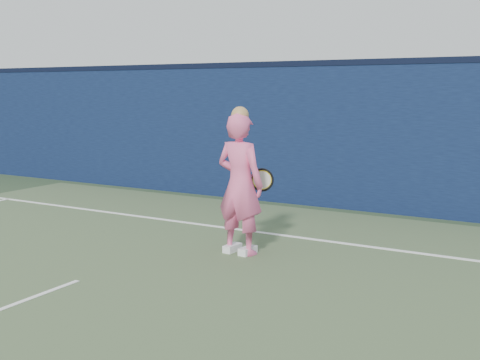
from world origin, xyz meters
The scene contains 5 objects.
ground centered at (0.00, 0.00, 0.00)m, with size 80.00×80.00×0.00m, color #2A3A24.
backstop_wall centered at (0.00, 6.50, 1.25)m, with size 24.00×0.40×2.50m, color black.
wall_cap centered at (0.00, 6.50, 2.55)m, with size 24.00×0.42×0.10m, color black.
player centered at (0.97, 2.89, 0.91)m, with size 0.69×0.49×1.88m.
racket centered at (1.01, 3.35, 0.90)m, with size 0.59×0.16×0.31m.
Camera 1 is at (4.71, -3.63, 2.08)m, focal length 45.00 mm.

